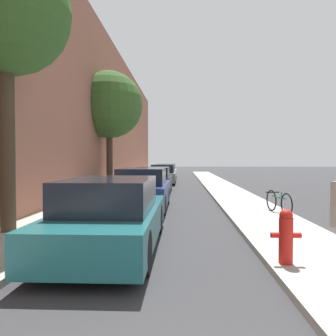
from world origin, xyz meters
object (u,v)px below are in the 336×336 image
at_px(parked_car_silver, 166,172).
at_px(bicycle, 279,202).
at_px(parked_car_teal, 111,216).
at_px(street_tree_far, 109,105).
at_px(parked_car_navy, 143,190).
at_px(parked_car_black, 153,180).
at_px(street_tree_near, 5,12).
at_px(parked_car_grey, 163,175).
at_px(fire_hydrant, 286,236).

bearing_deg(parked_car_silver, bicycle, -77.20).
bearing_deg(parked_car_teal, street_tree_far, 102.75).
distance_m(parked_car_navy, parked_car_black, 5.79).
bearing_deg(street_tree_near, bicycle, 21.84).
bearing_deg(parked_car_teal, parked_car_black, 90.92).
height_order(parked_car_grey, fire_hydrant, parked_car_grey).
height_order(parked_car_teal, parked_car_black, parked_car_teal).
bearing_deg(parked_car_grey, parked_car_black, -91.83).
relative_size(parked_car_teal, fire_hydrant, 5.30).
xyz_separation_m(street_tree_far, bicycle, (6.83, -7.50, -4.19)).
relative_size(parked_car_teal, street_tree_near, 0.71).
bearing_deg(street_tree_far, street_tree_near, -90.22).
xyz_separation_m(parked_car_navy, parked_car_black, (-0.17, 5.78, -0.04)).
bearing_deg(parked_car_silver, street_tree_near, -96.48).
height_order(parked_car_black, street_tree_far, street_tree_far).
distance_m(street_tree_near, street_tree_far, 10.26).
bearing_deg(parked_car_grey, street_tree_far, -113.76).
height_order(parked_car_black, bicycle, parked_car_black).
bearing_deg(parked_car_navy, parked_car_teal, -90.00).
xyz_separation_m(parked_car_silver, street_tree_far, (-2.46, -11.75, 4.01)).
relative_size(parked_car_teal, parked_car_black, 1.03).
bearing_deg(parked_car_navy, street_tree_far, 112.61).
bearing_deg(parked_car_black, parked_car_grey, 88.17).
height_order(parked_car_navy, street_tree_near, street_tree_near).
bearing_deg(street_tree_near, parked_car_teal, -20.76).
height_order(fire_hydrant, bicycle, fire_hydrant).
distance_m(parked_car_silver, bicycle, 19.74).
relative_size(street_tree_near, street_tree_far, 1.01).
xyz_separation_m(street_tree_near, street_tree_far, (0.04, 10.25, -0.40)).
bearing_deg(parked_car_teal, bicycle, 41.03).
bearing_deg(parked_car_grey, fire_hydrant, -80.68).
xyz_separation_m(parked_car_teal, parked_car_grey, (0.02, 17.05, -0.01)).
relative_size(parked_car_teal, bicycle, 2.83).
bearing_deg(parked_car_grey, parked_car_navy, -90.11).
distance_m(parked_car_black, parked_car_grey, 6.15).
distance_m(parked_car_black, parked_car_silver, 12.07).
height_order(parked_car_teal, parked_car_navy, parked_car_navy).
distance_m(parked_car_silver, street_tree_near, 22.58).
xyz_separation_m(parked_car_teal, fire_hydrant, (3.00, -1.10, -0.10)).
relative_size(parked_car_black, street_tree_far, 0.69).
bearing_deg(parked_car_navy, fire_hydrant, -64.27).
relative_size(parked_car_teal, parked_car_grey, 0.98).
xyz_separation_m(parked_car_navy, parked_car_silver, (-0.08, 17.86, -0.04)).
relative_size(parked_car_black, street_tree_near, 0.69).
relative_size(parked_car_black, parked_car_silver, 0.99).
distance_m(parked_car_navy, bicycle, 4.52).
xyz_separation_m(parked_car_black, parked_car_grey, (0.20, 6.14, 0.01)).
relative_size(parked_car_black, parked_car_grey, 0.95).
bearing_deg(street_tree_far, parked_car_black, -7.69).
height_order(parked_car_teal, bicycle, parked_car_teal).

